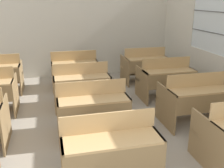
# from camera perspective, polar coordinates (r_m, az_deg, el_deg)

# --- Properties ---
(wall_back) EXTENTS (6.10, 0.06, 2.88)m
(wall_back) POSITION_cam_1_polar(r_m,az_deg,el_deg) (7.58, -9.99, 12.41)
(wall_back) COLOR beige
(wall_back) RESTS_ON ground_plane
(bench_front_center) EXTENTS (1.12, 0.80, 0.93)m
(bench_front_center) POSITION_cam_1_polar(r_m,az_deg,el_deg) (3.19, -0.63, -13.98)
(bench_front_center) COLOR #95764C
(bench_front_center) RESTS_ON ground_plane
(bench_second_center) EXTENTS (1.12, 0.80, 0.93)m
(bench_second_center) POSITION_cam_1_polar(r_m,az_deg,el_deg) (4.27, -4.33, -5.31)
(bench_second_center) COLOR #987A50
(bench_second_center) RESTS_ON ground_plane
(bench_second_right) EXTENTS (1.12, 0.80, 0.93)m
(bench_second_right) POSITION_cam_1_polar(r_m,az_deg,el_deg) (4.88, 17.66, -3.07)
(bench_second_right) COLOR #93744A
(bench_second_right) RESTS_ON ground_plane
(bench_third_center) EXTENTS (1.12, 0.80, 0.93)m
(bench_third_center) POSITION_cam_1_polar(r_m,az_deg,el_deg) (5.42, -6.69, -0.21)
(bench_third_center) COLOR #9A7C52
(bench_third_center) RESTS_ON ground_plane
(bench_third_right) EXTENTS (1.12, 0.80, 0.93)m
(bench_third_right) POSITION_cam_1_polar(r_m,az_deg,el_deg) (5.96, 11.60, 1.24)
(bench_third_right) COLOR olive
(bench_third_right) RESTS_ON ground_plane
(bench_back_center) EXTENTS (1.12, 0.80, 0.93)m
(bench_back_center) POSITION_cam_1_polar(r_m,az_deg,el_deg) (6.64, -8.18, 3.18)
(bench_back_center) COLOR olive
(bench_back_center) RESTS_ON ground_plane
(bench_back_right) EXTENTS (1.12, 0.80, 0.93)m
(bench_back_right) POSITION_cam_1_polar(r_m,az_deg,el_deg) (7.05, 7.17, 4.11)
(bench_back_right) COLOR #98794F
(bench_back_right) RESTS_ON ground_plane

